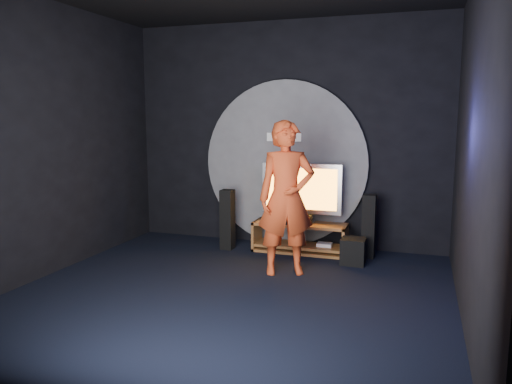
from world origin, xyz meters
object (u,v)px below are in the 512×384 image
tower_speaker_left (227,219)px  player (286,198)px  media_console (300,239)px  subwoofer (353,251)px  tv (301,190)px  tower_speaker_right (369,226)px

tower_speaker_left → player: bearing=-37.0°
media_console → player: (0.06, -1.05, 0.80)m
media_console → subwoofer: media_console is taller
tower_speaker_left → media_console: bearing=8.5°
tv → tower_speaker_right: size_ratio=1.31×
tv → media_console: bearing=-84.0°
media_console → player: size_ratio=0.71×
tv → player: size_ratio=0.61×
subwoofer → player: size_ratio=0.18×
media_console → player: player is taller
tower_speaker_left → player: 1.56m
media_console → tower_speaker_right: 1.04m
tower_speaker_left → player: (1.17, -0.88, 0.54)m
tv → subwoofer: tv is taller
tower_speaker_left → subwoofer: 1.99m
player → tower_speaker_left: bearing=119.5°
tower_speaker_left → tower_speaker_right: bearing=5.5°
tv → subwoofer: (0.85, -0.43, -0.76)m
tower_speaker_right → player: bearing=-131.1°
tv → tower_speaker_left: bearing=-168.1°
tower_speaker_left → subwoofer: bearing=-5.7°
tower_speaker_right → tower_speaker_left: bearing=-174.5°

